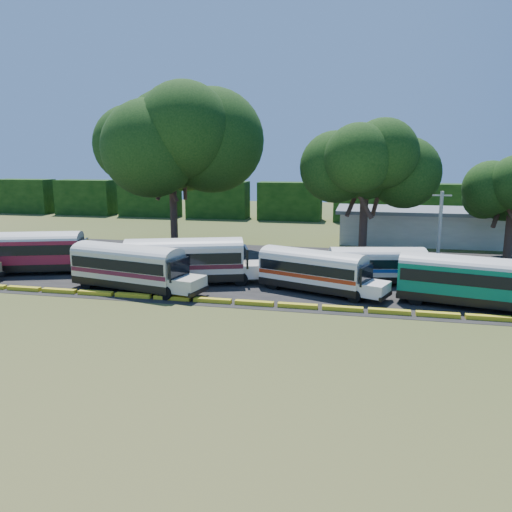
% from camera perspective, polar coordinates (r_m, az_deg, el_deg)
% --- Properties ---
extents(ground, '(160.00, 160.00, 0.00)m').
position_cam_1_polar(ground, '(34.78, -7.85, -5.61)').
color(ground, '#2C4517').
rests_on(ground, ground).
extents(asphalt_strip, '(64.00, 24.00, 0.02)m').
position_cam_1_polar(asphalt_strip, '(45.60, -1.52, -1.40)').
color(asphalt_strip, black).
rests_on(asphalt_strip, ground).
extents(curb, '(53.70, 0.45, 0.30)m').
position_cam_1_polar(curb, '(35.63, -7.31, -4.92)').
color(curb, gold).
rests_on(curb, ground).
extents(terminal_building, '(19.00, 9.00, 4.00)m').
position_cam_1_polar(terminal_building, '(62.06, 18.07, 3.35)').
color(terminal_building, silver).
rests_on(terminal_building, ground).
extents(treeline_backdrop, '(130.00, 4.00, 6.00)m').
position_cam_1_polar(treeline_backdrop, '(80.35, 3.90, 6.28)').
color(treeline_backdrop, black).
rests_on(treeline_backdrop, ground).
extents(bus_red, '(11.40, 6.11, 3.65)m').
position_cam_1_polar(bus_red, '(47.50, -24.34, 0.66)').
color(bus_red, black).
rests_on(bus_red, ground).
extents(bus_cream_west, '(11.08, 4.86, 3.54)m').
position_cam_1_polar(bus_cream_west, '(38.96, -14.21, -0.97)').
color(bus_cream_west, black).
rests_on(bus_cream_west, ground).
extents(bus_cream_east, '(11.57, 6.24, 3.71)m').
position_cam_1_polar(bus_cream_east, '(39.99, -7.81, -0.27)').
color(bus_cream_east, black).
rests_on(bus_cream_east, ground).
extents(bus_white_red, '(10.02, 5.68, 3.22)m').
position_cam_1_polar(bus_white_red, '(37.52, 6.74, -1.44)').
color(bus_white_red, black).
rests_on(bus_white_red, ground).
extents(bus_white_blue, '(9.37, 4.05, 2.99)m').
position_cam_1_polar(bus_white_blue, '(40.82, 13.91, -0.84)').
color(bus_white_blue, black).
rests_on(bus_white_blue, ground).
extents(bus_teal, '(10.94, 4.86, 3.49)m').
position_cam_1_polar(bus_teal, '(36.56, 23.27, -2.35)').
color(bus_teal, black).
rests_on(bus_teal, ground).
extents(tree_west, '(14.49, 14.49, 17.16)m').
position_cam_1_polar(tree_west, '(55.38, -9.66, 13.01)').
color(tree_west, '#38231C').
rests_on(tree_west, ground).
extents(tree_center, '(9.56, 9.56, 12.91)m').
position_cam_1_polar(tree_center, '(50.16, 12.45, 10.27)').
color(tree_center, '#38231C').
rests_on(tree_center, ground).
extents(utility_pole, '(1.60, 0.30, 7.14)m').
position_cam_1_polar(utility_pole, '(46.01, 20.22, 2.66)').
color(utility_pole, '#99988B').
rests_on(utility_pole, ground).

